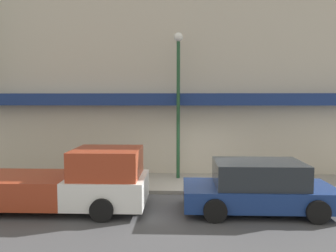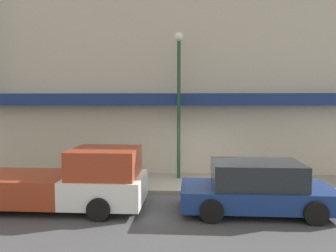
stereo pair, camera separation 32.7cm
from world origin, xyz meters
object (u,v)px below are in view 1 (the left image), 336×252
object	(u,v)px
pickup_truck	(64,183)
street_lamp	(178,89)
parked_car	(258,187)
fire_hydrant	(247,177)

from	to	relation	value
pickup_truck	street_lamp	world-z (taller)	street_lamp
parked_car	street_lamp	world-z (taller)	street_lamp
parked_car	fire_hydrant	size ratio (longest dim) A/B	6.35
fire_hydrant	street_lamp	size ratio (longest dim) A/B	0.12
pickup_truck	fire_hydrant	xyz separation A→B (m)	(5.97, 2.35, -0.33)
pickup_truck	parked_car	bearing A→B (deg)	1.72
pickup_truck	street_lamp	size ratio (longest dim) A/B	0.99
fire_hydrant	parked_car	bearing A→B (deg)	-93.38
parked_car	street_lamp	distance (m)	5.27
pickup_truck	street_lamp	distance (m)	5.78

